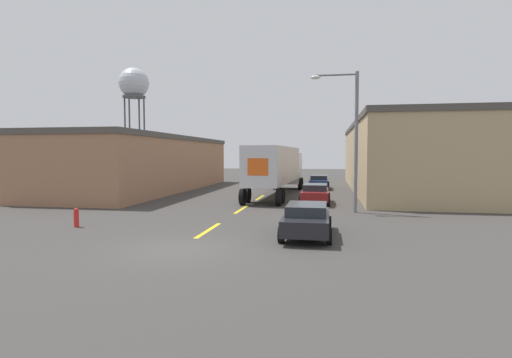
% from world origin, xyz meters
% --- Properties ---
extents(ground_plane, '(160.00, 160.00, 0.00)m').
position_xyz_m(ground_plane, '(0.00, 0.00, 0.00)').
color(ground_plane, '#3D3A38').
extents(road_centerline, '(0.20, 16.91, 0.01)m').
position_xyz_m(road_centerline, '(0.00, 10.34, 0.00)').
color(road_centerline, yellow).
rests_on(road_centerline, ground_plane).
extents(warehouse_left, '(9.11, 25.03, 4.96)m').
position_xyz_m(warehouse_left, '(-11.80, 21.66, 2.49)').
color(warehouse_left, '#9E7051').
rests_on(warehouse_left, ground_plane).
extents(warehouse_right, '(8.30, 28.54, 6.15)m').
position_xyz_m(warehouse_right, '(11.40, 25.42, 3.08)').
color(warehouse_right, tan).
rests_on(warehouse_right, ground_plane).
extents(semi_truck, '(3.28, 15.33, 3.87)m').
position_xyz_m(semi_truck, '(1.11, 19.11, 2.37)').
color(semi_truck, silver).
rests_on(semi_truck, ground_plane).
extents(parked_car_right_far, '(1.97, 4.39, 1.32)m').
position_xyz_m(parked_car_right_far, '(4.27, 25.68, 0.71)').
color(parked_car_right_far, navy).
rests_on(parked_car_right_far, ground_plane).
extents(parked_car_right_near, '(1.97, 4.39, 1.32)m').
position_xyz_m(parked_car_right_near, '(4.27, 3.07, 0.71)').
color(parked_car_right_near, black).
rests_on(parked_car_right_near, ground_plane).
extents(parked_car_right_mid, '(1.97, 4.39, 1.32)m').
position_xyz_m(parked_car_right_mid, '(4.27, 13.98, 0.71)').
color(parked_car_right_mid, maroon).
rests_on(parked_car_right_mid, ground_plane).
extents(water_tower, '(5.12, 5.12, 18.17)m').
position_xyz_m(water_tower, '(-27.89, 51.69, 15.28)').
color(water_tower, '#47474C').
rests_on(water_tower, ground_plane).
extents(street_lamp, '(2.67, 0.32, 7.90)m').
position_xyz_m(street_lamp, '(6.32, 10.19, 4.61)').
color(street_lamp, slate).
rests_on(street_lamp, ground_plane).
extents(fire_hydrant, '(0.22, 0.22, 0.87)m').
position_xyz_m(fire_hydrant, '(-6.11, 3.29, 0.43)').
color(fire_hydrant, red).
rests_on(fire_hydrant, ground_plane).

